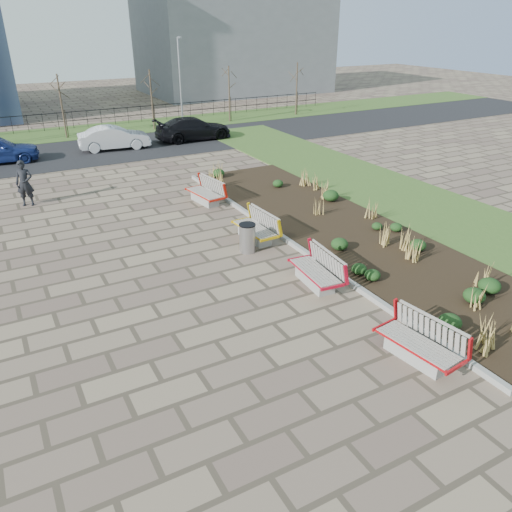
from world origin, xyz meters
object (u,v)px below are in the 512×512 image
pedestrian (25,183)px  car_silver (114,138)px  car_black (193,129)px  bench_a (418,342)px  bench_b (315,269)px  litter_bin (247,238)px  bench_c (254,227)px  bench_d (204,192)px  lamp_east (180,84)px

pedestrian → car_silver: pedestrian is taller
car_silver → car_black: size_ratio=0.84×
bench_a → pedestrian: bearing=105.6°
bench_b → litter_bin: 3.11m
pedestrian → bench_c: bearing=-30.0°
bench_c → bench_d: same height
bench_c → litter_bin: (-0.68, -0.76, -0.01)m
bench_d → car_black: size_ratio=0.42×
litter_bin → car_silver: 16.75m
litter_bin → pedestrian: bearing=125.2°
pedestrian → car_black: (10.94, 8.26, -0.23)m
bench_c → lamp_east: size_ratio=0.35×
car_silver → lamp_east: size_ratio=0.69×
bench_c → car_black: bearing=72.7°
bench_a → litter_bin: size_ratio=2.13×
bench_d → car_black: car_black is taller
bench_b → lamp_east: bearing=83.2°
bench_a → bench_b: bearing=82.5°
bench_a → bench_b: 4.17m
car_black → lamp_east: 4.71m
litter_bin → bench_b: bearing=-77.3°
bench_a → bench_b: (0.00, 4.17, 0.00)m
bench_b → bench_d: 8.32m
car_silver → car_black: 5.16m
bench_c → pedestrian: bearing=128.0°
bench_a → lamp_east: lamp_east is taller
litter_bin → bench_c: bearing=47.9°
bench_d → pedestrian: pedestrian is taller
pedestrian → car_black: 13.71m
pedestrian → bench_a: bearing=-47.5°
bench_c → lamp_east: (5.00, 20.13, 2.54)m
pedestrian → lamp_east: bearing=65.7°
lamp_east → car_black: bearing=-101.2°
bench_a → bench_d: size_ratio=1.00×
bench_a → bench_d: same height
car_black → bench_a: bearing=170.0°
litter_bin → pedestrian: pedestrian is taller
car_silver → car_black: (5.16, 0.12, 0.03)m
litter_bin → lamp_east: bearing=74.8°
bench_b → car_silver: bearing=97.8°
bench_a → bench_c: size_ratio=1.00×
bench_b → bench_c: 3.79m
bench_c → pedestrian: pedestrian is taller
bench_a → bench_d: 12.49m
bench_d → bench_b: bearing=-97.8°
bench_b → car_black: 20.34m
litter_bin → car_black: bearing=73.8°
bench_d → car_silver: size_ratio=0.50×
pedestrian → lamp_east: lamp_east is taller
pedestrian → car_silver: bearing=74.0°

